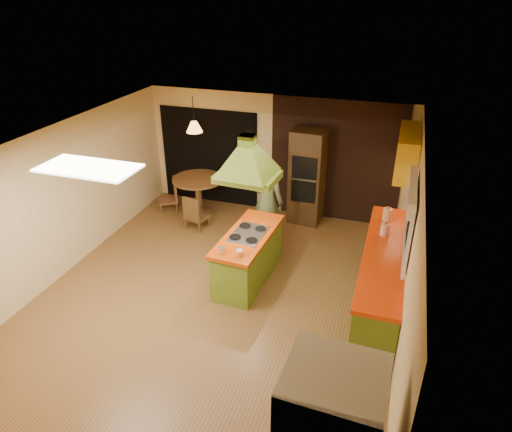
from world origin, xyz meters
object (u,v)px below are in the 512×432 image
(canister_large, at_px, (387,215))
(kitchen_island, at_px, (248,256))
(wall_oven, at_px, (307,177))
(dining_table, at_px, (198,188))
(man, at_px, (267,203))

(canister_large, bearing_deg, kitchen_island, -153.43)
(wall_oven, bearing_deg, canister_large, -34.84)
(wall_oven, relative_size, dining_table, 1.83)
(kitchen_island, xyz_separation_m, canister_large, (2.09, 1.05, 0.60))
(man, xyz_separation_m, dining_table, (-1.76, 0.81, -0.30))
(canister_large, bearing_deg, dining_table, 166.11)
(wall_oven, bearing_deg, man, -108.85)
(man, relative_size, dining_table, 1.62)
(man, height_order, wall_oven, wall_oven)
(wall_oven, distance_m, dining_table, 2.32)
(dining_table, bearing_deg, kitchen_island, -47.96)
(man, bearing_deg, kitchen_island, 94.64)
(wall_oven, xyz_separation_m, dining_table, (-2.26, -0.36, -0.41))
(wall_oven, bearing_deg, kitchen_island, -96.62)
(man, bearing_deg, dining_table, -22.50)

